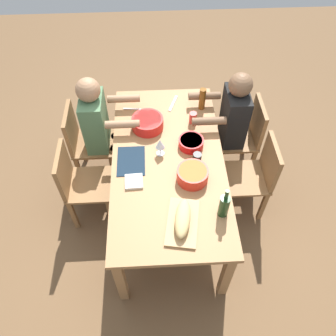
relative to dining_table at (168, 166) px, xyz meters
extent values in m
plane|color=brown|center=(0.00, 0.00, -0.66)|extent=(8.00, 8.00, 0.00)
cube|color=#9E7044|center=(0.00, 0.00, 0.06)|extent=(1.83, 0.94, 0.04)
cube|color=#9E7044|center=(-0.86, -0.41, -0.31)|extent=(0.07, 0.07, 0.70)
cube|color=#9E7044|center=(0.86, -0.41, -0.31)|extent=(0.07, 0.07, 0.70)
cube|color=#9E7044|center=(-0.86, 0.41, -0.31)|extent=(0.07, 0.07, 0.70)
cube|color=#9E7044|center=(0.86, 0.41, -0.31)|extent=(0.07, 0.07, 0.70)
cube|color=olive|center=(0.00, -0.71, -0.22)|extent=(0.40, 0.40, 0.03)
cube|color=olive|center=(0.00, -0.89, -0.01)|extent=(0.38, 0.04, 0.40)
cube|color=olive|center=(-0.17, -0.54, -0.45)|extent=(0.04, 0.04, 0.42)
cube|color=olive|center=(0.17, -0.54, -0.45)|extent=(0.04, 0.04, 0.42)
cube|color=olive|center=(-0.17, -0.88, -0.45)|extent=(0.04, 0.04, 0.42)
cube|color=olive|center=(0.17, -0.88, -0.45)|extent=(0.04, 0.04, 0.42)
cube|color=olive|center=(0.50, 0.71, -0.22)|extent=(0.40, 0.40, 0.03)
cube|color=olive|center=(0.50, 0.89, -0.01)|extent=(0.38, 0.04, 0.40)
cube|color=olive|center=(0.67, 0.54, -0.45)|extent=(0.04, 0.04, 0.42)
cube|color=olive|center=(0.33, 0.54, -0.45)|extent=(0.04, 0.04, 0.42)
cube|color=olive|center=(0.67, 0.88, -0.45)|extent=(0.04, 0.04, 0.42)
cube|color=olive|center=(0.33, 0.88, -0.45)|extent=(0.04, 0.04, 0.42)
cylinder|color=#2D2D38|center=(0.58, 0.49, -0.43)|extent=(0.11, 0.11, 0.45)
cylinder|color=#2D2D38|center=(0.42, 0.49, -0.43)|extent=(0.11, 0.11, 0.45)
cube|color=#4C724C|center=(0.50, 0.65, 0.07)|extent=(0.34, 0.20, 0.55)
cylinder|color=#9E7251|center=(0.67, 0.38, 0.19)|extent=(0.07, 0.30, 0.07)
cylinder|color=#9E7251|center=(0.33, 0.38, 0.19)|extent=(0.07, 0.30, 0.07)
sphere|color=#9E7251|center=(0.50, 0.65, 0.44)|extent=(0.21, 0.21, 0.21)
cube|color=olive|center=(0.50, -0.71, -0.22)|extent=(0.40, 0.40, 0.03)
cube|color=olive|center=(0.50, -0.89, -0.01)|extent=(0.38, 0.04, 0.40)
cube|color=olive|center=(0.33, -0.54, -0.45)|extent=(0.04, 0.04, 0.42)
cube|color=olive|center=(0.67, -0.54, -0.45)|extent=(0.04, 0.04, 0.42)
cube|color=olive|center=(0.33, -0.88, -0.45)|extent=(0.04, 0.04, 0.42)
cube|color=olive|center=(0.67, -0.88, -0.45)|extent=(0.04, 0.04, 0.42)
cylinder|color=#2D2D38|center=(0.42, -0.49, -0.43)|extent=(0.11, 0.11, 0.45)
cylinder|color=#2D2D38|center=(0.58, -0.49, -0.43)|extent=(0.11, 0.11, 0.45)
cube|color=black|center=(0.50, -0.65, 0.07)|extent=(0.34, 0.20, 0.55)
cylinder|color=brown|center=(0.33, -0.38, 0.19)|extent=(0.07, 0.30, 0.07)
cylinder|color=brown|center=(0.67, -0.38, 0.19)|extent=(0.07, 0.30, 0.07)
sphere|color=brown|center=(0.50, -0.65, 0.44)|extent=(0.21, 0.21, 0.21)
cube|color=olive|center=(0.00, 0.71, -0.22)|extent=(0.40, 0.40, 0.03)
cube|color=olive|center=(0.00, 0.89, -0.01)|extent=(0.38, 0.04, 0.40)
cube|color=olive|center=(0.17, 0.54, -0.45)|extent=(0.04, 0.04, 0.42)
cube|color=olive|center=(-0.17, 0.54, -0.45)|extent=(0.04, 0.04, 0.42)
cube|color=olive|center=(0.17, 0.88, -0.45)|extent=(0.04, 0.04, 0.42)
cube|color=olive|center=(-0.17, 0.88, -0.45)|extent=(0.04, 0.04, 0.42)
cylinder|color=red|center=(-0.21, -0.18, 0.14)|extent=(0.25, 0.25, 0.11)
cylinder|color=orange|center=(-0.21, -0.18, 0.17)|extent=(0.22, 0.22, 0.04)
cylinder|color=red|center=(0.15, -0.21, 0.12)|extent=(0.21, 0.21, 0.08)
cylinder|color=#2D7028|center=(0.15, -0.21, 0.14)|extent=(0.19, 0.19, 0.03)
cylinder|color=red|center=(0.39, 0.16, 0.13)|extent=(0.28, 0.28, 0.11)
cylinder|color=beige|center=(0.39, 0.16, 0.17)|extent=(0.25, 0.25, 0.04)
cube|color=tan|center=(-0.61, -0.07, 0.09)|extent=(0.43, 0.29, 0.02)
ellipsoid|color=tan|center=(-0.61, -0.07, 0.15)|extent=(0.33, 0.16, 0.09)
cylinder|color=#193819|center=(-0.54, -0.37, 0.18)|extent=(0.08, 0.08, 0.20)
cylinder|color=#193819|center=(-0.54, -0.37, 0.33)|extent=(0.03, 0.03, 0.09)
cylinder|color=brown|center=(0.63, -0.35, 0.19)|extent=(0.06, 0.06, 0.22)
cylinder|color=silver|center=(0.07, 0.06, 0.08)|extent=(0.07, 0.07, 0.01)
cylinder|color=silver|center=(0.07, 0.06, 0.13)|extent=(0.01, 0.01, 0.07)
cone|color=silver|center=(0.07, 0.06, 0.21)|extent=(0.08, 0.08, 0.08)
cylinder|color=black|center=(-0.03, -0.24, 0.12)|extent=(0.07, 0.07, 0.09)
cube|color=silver|center=(0.64, 0.31, 0.09)|extent=(0.04, 0.17, 0.01)
cylinder|color=red|center=(0.44, -0.25, 0.14)|extent=(0.07, 0.07, 0.11)
cube|color=#142333|center=(0.00, 0.31, 0.08)|extent=(0.32, 0.23, 0.01)
cube|color=silver|center=(0.70, -0.09, 0.09)|extent=(0.22, 0.10, 0.01)
cube|color=white|center=(-0.22, 0.28, 0.09)|extent=(0.15, 0.15, 0.02)
camera|label=1|loc=(-1.84, 0.10, 2.27)|focal=36.61mm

